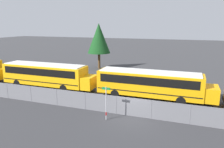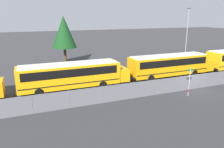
{
  "view_description": "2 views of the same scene",
  "coord_description": "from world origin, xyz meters",
  "px_view_note": "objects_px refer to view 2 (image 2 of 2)",
  "views": [
    {
      "loc": [
        4.29,
        -17.44,
        7.94
      ],
      "look_at": [
        -4.0,
        5.63,
        2.27
      ],
      "focal_mm": 35.0,
      "sensor_mm": 36.0,
      "label": 1
    },
    {
      "loc": [
        -17.3,
        -18.27,
        8.13
      ],
      "look_at": [
        -8.26,
        4.03,
        1.59
      ],
      "focal_mm": 35.0,
      "sensor_mm": 36.0,
      "label": 2
    }
  ],
  "objects_px": {
    "school_bus_2": "(170,64)",
    "school_bus_1": "(72,74)",
    "street_sign": "(189,81)",
    "light_pole": "(187,33)",
    "tree_2": "(64,32)"
  },
  "relations": [
    {
      "from": "school_bus_1",
      "to": "street_sign",
      "type": "xyz_separation_m",
      "value": [
        10.65,
        -6.52,
        -0.24
      ]
    },
    {
      "from": "street_sign",
      "to": "school_bus_2",
      "type": "bearing_deg",
      "value": 68.71
    },
    {
      "from": "school_bus_2",
      "to": "light_pole",
      "type": "bearing_deg",
      "value": 40.88
    },
    {
      "from": "school_bus_2",
      "to": "light_pole",
      "type": "distance_m",
      "value": 12.56
    },
    {
      "from": "school_bus_2",
      "to": "street_sign",
      "type": "height_order",
      "value": "school_bus_2"
    },
    {
      "from": "school_bus_2",
      "to": "tree_2",
      "type": "height_order",
      "value": "tree_2"
    },
    {
      "from": "school_bus_2",
      "to": "tree_2",
      "type": "relative_size",
      "value": 1.56
    },
    {
      "from": "school_bus_2",
      "to": "school_bus_1",
      "type": "bearing_deg",
      "value": -179.38
    },
    {
      "from": "street_sign",
      "to": "tree_2",
      "type": "distance_m",
      "value": 22.05
    },
    {
      "from": "school_bus_2",
      "to": "street_sign",
      "type": "distance_m",
      "value": 7.16
    },
    {
      "from": "street_sign",
      "to": "light_pole",
      "type": "relative_size",
      "value": 0.31
    },
    {
      "from": "school_bus_1",
      "to": "tree_2",
      "type": "relative_size",
      "value": 1.56
    },
    {
      "from": "light_pole",
      "to": "street_sign",
      "type": "bearing_deg",
      "value": -128.86
    },
    {
      "from": "school_bus_2",
      "to": "tree_2",
      "type": "bearing_deg",
      "value": 131.68
    },
    {
      "from": "school_bus_1",
      "to": "street_sign",
      "type": "distance_m",
      "value": 12.49
    }
  ]
}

